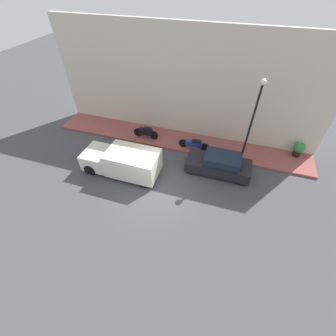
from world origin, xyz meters
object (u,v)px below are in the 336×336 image
motorcycle_blue (194,144)px  streetlamp (254,114)px  parked_car (219,164)px  motorcycle_black (146,132)px  potted_plant (299,149)px  delivery_van (122,161)px

motorcycle_blue → streetlamp: bearing=-94.2°
parked_car → motorcycle_blue: 2.53m
motorcycle_black → motorcycle_blue: bearing=-93.6°
parked_car → motorcycle_blue: (1.64, 1.93, -0.08)m
motorcycle_black → potted_plant: potted_plant is taller
motorcycle_blue → potted_plant: size_ratio=2.07×
parked_car → delivery_van: bearing=107.5°
motorcycle_black → potted_plant: bearing=-83.8°
parked_car → delivery_van: 5.92m
streetlamp → potted_plant: (1.60, -3.50, -2.83)m
streetlamp → motorcycle_black: bearing=86.1°
parked_car → motorcycle_blue: bearing=49.6°
delivery_van → motorcycle_blue: size_ratio=2.21×
potted_plant → delivery_van: bearing=114.7°
delivery_van → motorcycle_black: 3.66m
streetlamp → parked_car: bearing=137.7°
parked_car → streetlamp: streetlamp is taller
potted_plant → motorcycle_blue: bearing=101.5°
parked_car → delivery_van: delivery_van is taller
motorcycle_blue → motorcycle_black: motorcycle_black is taller
motorcycle_blue → motorcycle_black: bearing=86.4°
streetlamp → potted_plant: size_ratio=5.20×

